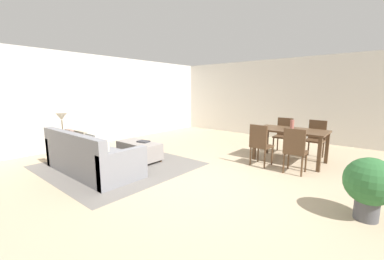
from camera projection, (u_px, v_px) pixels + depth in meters
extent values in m
plane|color=tan|center=(202.00, 182.00, 4.32)|extent=(10.80, 10.80, 0.00)
cube|color=silver|center=(294.00, 99.00, 7.88)|extent=(9.00, 0.12, 2.70)
cube|color=silver|center=(96.00, 100.00, 7.32)|extent=(0.12, 11.00, 2.70)
cube|color=slate|center=(119.00, 165.00, 5.30)|extent=(3.00, 2.80, 0.01)
cube|color=gray|center=(93.00, 161.00, 4.87)|extent=(2.27, 0.96, 0.42)
cube|color=gray|center=(72.00, 144.00, 4.50)|extent=(2.27, 0.16, 0.44)
cube|color=gray|center=(70.00, 149.00, 5.52)|extent=(0.14, 0.96, 0.62)
cube|color=gray|center=(124.00, 167.00, 4.18)|extent=(0.14, 0.96, 0.62)
cube|color=gray|center=(71.00, 139.00, 5.13)|extent=(0.40, 0.11, 0.39)
cube|color=tan|center=(81.00, 141.00, 4.85)|extent=(0.41, 0.13, 0.41)
cube|color=silver|center=(92.00, 144.00, 4.57)|extent=(0.40, 0.14, 0.41)
cube|color=silver|center=(103.00, 150.00, 4.27)|extent=(0.33, 0.09, 0.33)
cube|color=gray|center=(139.00, 150.00, 5.66)|extent=(1.13, 0.52, 0.38)
cylinder|color=#513823|center=(134.00, 153.00, 6.18)|extent=(0.05, 0.05, 0.06)
cylinder|color=#513823|center=(161.00, 161.00, 5.53)|extent=(0.05, 0.05, 0.06)
cylinder|color=#513823|center=(120.00, 157.00, 5.86)|extent=(0.05, 0.05, 0.06)
cylinder|color=#513823|center=(147.00, 165.00, 5.21)|extent=(0.05, 0.05, 0.06)
cube|color=olive|center=(63.00, 135.00, 5.73)|extent=(0.40, 0.40, 0.03)
cylinder|color=olive|center=(68.00, 145.00, 6.01)|extent=(0.04, 0.04, 0.57)
cylinder|color=olive|center=(74.00, 147.00, 5.80)|extent=(0.04, 0.04, 0.57)
cylinder|color=olive|center=(54.00, 147.00, 5.76)|extent=(0.04, 0.04, 0.57)
cylinder|color=olive|center=(60.00, 149.00, 5.54)|extent=(0.04, 0.04, 0.57)
cylinder|color=brown|center=(63.00, 134.00, 5.72)|extent=(0.16, 0.16, 0.02)
cylinder|color=brown|center=(62.00, 127.00, 5.69)|extent=(0.02, 0.02, 0.32)
cone|color=beige|center=(61.00, 116.00, 5.65)|extent=(0.26, 0.26, 0.18)
cube|color=#513823|center=(291.00, 130.00, 5.47)|extent=(1.53, 0.87, 0.04)
cube|color=#513823|center=(267.00, 140.00, 6.26)|extent=(0.07, 0.07, 0.72)
cube|color=#513823|center=(327.00, 148.00, 5.37)|extent=(0.07, 0.07, 0.72)
cube|color=#513823|center=(254.00, 145.00, 5.70)|extent=(0.07, 0.07, 0.72)
cube|color=#513823|center=(319.00, 155.00, 4.81)|extent=(0.07, 0.07, 0.72)
cube|color=#513823|center=(262.00, 146.00, 5.26)|extent=(0.43, 0.43, 0.04)
cube|color=#513823|center=(258.00, 136.00, 5.09)|extent=(0.40, 0.07, 0.47)
cylinder|color=#513823|center=(258.00, 153.00, 5.53)|extent=(0.04, 0.04, 0.41)
cylinder|color=#513823|center=(272.00, 156.00, 5.30)|extent=(0.04, 0.04, 0.41)
cylinder|color=#513823|center=(250.00, 156.00, 5.29)|extent=(0.04, 0.04, 0.41)
cylinder|color=#513823|center=(265.00, 159.00, 5.06)|extent=(0.04, 0.04, 0.41)
cube|color=#513823|center=(296.00, 152.00, 4.76)|extent=(0.42, 0.42, 0.04)
cube|color=#513823|center=(294.00, 141.00, 4.57)|extent=(0.40, 0.06, 0.47)
cylinder|color=#513823|center=(288.00, 159.00, 5.03)|extent=(0.04, 0.04, 0.41)
cylinder|color=#513823|center=(306.00, 162.00, 4.83)|extent=(0.04, 0.04, 0.41)
cylinder|color=#513823|center=(284.00, 163.00, 4.76)|extent=(0.04, 0.04, 0.41)
cylinder|color=#513823|center=(302.00, 166.00, 4.56)|extent=(0.04, 0.04, 0.41)
cube|color=#513823|center=(282.00, 137.00, 6.30)|extent=(0.41, 0.41, 0.04)
cube|color=#513823|center=(285.00, 127.00, 6.39)|extent=(0.40, 0.05, 0.47)
cylinder|color=#513823|center=(286.00, 147.00, 6.10)|extent=(0.04, 0.04, 0.41)
cylinder|color=#513823|center=(273.00, 145.00, 6.31)|extent=(0.04, 0.04, 0.41)
cylinder|color=#513823|center=(290.00, 145.00, 6.36)|extent=(0.04, 0.04, 0.41)
cylinder|color=#513823|center=(278.00, 143.00, 6.57)|extent=(0.04, 0.04, 0.41)
cube|color=#513823|center=(315.00, 141.00, 5.81)|extent=(0.41, 0.41, 0.04)
cube|color=#513823|center=(317.00, 130.00, 5.90)|extent=(0.40, 0.05, 0.47)
cylinder|color=#513823|center=(320.00, 152.00, 5.61)|extent=(0.04, 0.04, 0.41)
cylinder|color=#513823|center=(304.00, 150.00, 5.83)|extent=(0.04, 0.04, 0.41)
cylinder|color=#513823|center=(323.00, 150.00, 5.86)|extent=(0.04, 0.04, 0.41)
cylinder|color=#513823|center=(308.00, 147.00, 6.08)|extent=(0.04, 0.04, 0.41)
cylinder|color=#B26659|center=(292.00, 125.00, 5.40)|extent=(0.08, 0.08, 0.22)
cube|color=#333338|center=(144.00, 141.00, 5.63)|extent=(0.29, 0.24, 0.03)
cylinder|color=#4C4C51|center=(366.00, 210.00, 3.06)|extent=(0.28, 0.28, 0.26)
sphere|color=#2D6633|center=(370.00, 181.00, 2.99)|extent=(0.60, 0.60, 0.60)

